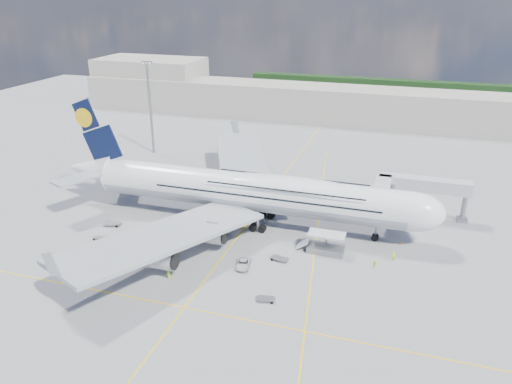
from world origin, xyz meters
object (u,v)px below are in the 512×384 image
(crew_van, at_px, (309,237))
(airliner, at_px, (249,191))
(cone_nose, at_px, (400,243))
(dolly_row_c, at_px, (171,231))
(cone_tail, at_px, (124,190))
(jet_bridge, at_px, (408,188))
(cone_wing_right_inner, at_px, (164,226))
(cone_wing_right_outer, at_px, (86,284))
(cone_wing_left_outer, at_px, (247,177))
(service_van, at_px, (243,264))
(dolly_row_a, at_px, (100,238))
(crew_wing, at_px, (130,246))
(dolly_nose_near, at_px, (279,258))
(baggage_tug, at_px, (157,237))
(dolly_back, at_px, (113,224))
(cargo_loader, at_px, (325,246))
(catering_truck_inner, at_px, (248,173))
(crew_loader, at_px, (374,265))
(dolly_nose_far, at_px, (266,299))
(crew_tug, at_px, (169,275))
(cone_wing_left_inner, at_px, (236,189))
(catering_truck_outer, at_px, (249,166))
(dolly_row_b, at_px, (121,245))
(light_mast, at_px, (150,107))
(crew_nose, at_px, (393,257))

(crew_van, bearing_deg, airliner, 49.18)
(cone_nose, bearing_deg, dolly_row_c, -168.81)
(cone_nose, bearing_deg, cone_tail, 173.44)
(jet_bridge, relative_size, cone_tail, 33.80)
(cone_wing_right_inner, xyz_separation_m, cone_wing_right_outer, (-2.27, -22.25, 0.02))
(cone_wing_left_outer, bearing_deg, service_van, -72.23)
(dolly_row_a, bearing_deg, crew_wing, -1.82)
(dolly_nose_near, height_order, cone_tail, cone_tail)
(baggage_tug, relative_size, service_van, 0.72)
(dolly_back, bearing_deg, cargo_loader, -17.63)
(crew_van, height_order, cone_wing_right_inner, crew_van)
(catering_truck_inner, relative_size, crew_wing, 3.57)
(service_van, xyz_separation_m, crew_loader, (21.23, 6.18, 0.16))
(dolly_nose_far, relative_size, crew_tug, 2.03)
(jet_bridge, bearing_deg, crew_van, -138.51)
(cone_nose, bearing_deg, cone_wing_left_inner, 157.64)
(dolly_row_c, bearing_deg, cone_nose, -2.98)
(dolly_row_a, height_order, cone_tail, cone_tail)
(dolly_row_a, relative_size, catering_truck_outer, 0.46)
(dolly_row_b, xyz_separation_m, catering_truck_outer, (9.58, 44.96, 0.81))
(dolly_nose_near, bearing_deg, dolly_back, -171.38)
(catering_truck_outer, bearing_deg, dolly_row_b, -111.26)
(cargo_loader, distance_m, cone_wing_left_inner, 33.76)
(crew_loader, relative_size, crew_van, 0.99)
(light_mast, bearing_deg, catering_truck_inner, -21.08)
(cone_nose, height_order, cone_tail, cone_tail)
(jet_bridge, xyz_separation_m, cone_tail, (-62.63, -3.75, -6.58))
(dolly_nose_near, xyz_separation_m, crew_tug, (-15.60, -11.23, 0.41))
(catering_truck_inner, relative_size, cone_tail, 12.75)
(crew_nose, bearing_deg, dolly_back, 146.51)
(dolly_row_a, relative_size, cone_wing_left_inner, 4.61)
(dolly_nose_far, distance_m, cone_wing_right_outer, 28.93)
(jet_bridge, xyz_separation_m, dolly_back, (-55.16, -20.24, -6.47))
(dolly_row_c, relative_size, cone_nose, 5.83)
(cargo_loader, relative_size, service_van, 1.93)
(crew_wing, xyz_separation_m, cone_wing_right_inner, (1.24, 10.42, -0.76))
(service_van, xyz_separation_m, crew_tug, (-10.32, -7.16, 0.13))
(cone_wing_left_inner, xyz_separation_m, cone_wing_right_inner, (-7.09, -22.56, -0.07))
(light_mast, height_order, dolly_nose_near, light_mast)
(cone_tail, bearing_deg, dolly_row_b, -59.57)
(crew_loader, xyz_separation_m, cone_wing_left_outer, (-33.96, 33.54, -0.47))
(dolly_row_b, xyz_separation_m, crew_wing, (1.96, -0.23, 0.11))
(dolly_row_c, relative_size, cone_wing_right_inner, 5.76)
(dolly_row_c, bearing_deg, cone_wing_left_outer, 67.14)
(dolly_row_c, relative_size, crew_wing, 1.43)
(service_van, bearing_deg, cone_wing_left_inner, 103.19)
(dolly_back, bearing_deg, crew_tug, -56.78)
(dolly_row_c, height_order, cone_wing_left_outer, cone_wing_left_outer)
(service_van, bearing_deg, light_mast, 122.31)
(crew_wing, bearing_deg, crew_loader, -71.83)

